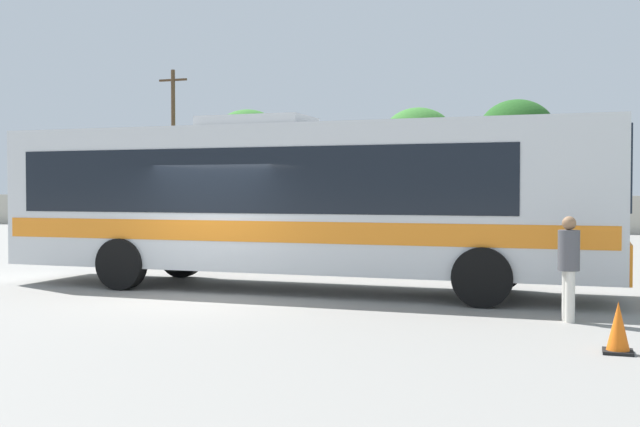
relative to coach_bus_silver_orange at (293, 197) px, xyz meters
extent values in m
plane|color=gray|center=(-1.22, 8.12, -1.87)|extent=(300.00, 300.00, 0.00)
cube|color=#B2AD9E|center=(-1.22, 23.47, -0.99)|extent=(80.00, 0.30, 1.76)
cube|color=silver|center=(0.14, 0.00, -0.02)|extent=(12.33, 2.72, 2.83)
cube|color=black|center=(-0.48, 0.01, 0.32)|extent=(10.12, 2.72, 1.24)
cube|color=orange|center=(0.14, 0.00, -0.64)|extent=(12.09, 2.74, 0.40)
cube|color=#19212D|center=(6.30, -0.09, 0.49)|extent=(0.07, 2.30, 1.47)
cube|color=orange|center=(6.31, -0.09, -1.09)|extent=(0.10, 2.50, 0.68)
cube|color=#B2B2B2|center=(-0.78, 0.01, 1.51)|extent=(2.22, 1.43, 0.24)
cylinder|color=black|center=(3.97, 1.17, -1.35)|extent=(1.04, 0.31, 1.04)
cylinder|color=black|center=(3.93, -1.28, -1.35)|extent=(1.04, 0.31, 1.04)
cylinder|color=black|center=(-3.22, 1.27, -1.35)|extent=(1.04, 0.31, 1.04)
cylinder|color=black|center=(-3.26, -1.18, -1.35)|extent=(1.04, 0.31, 1.04)
cylinder|color=silver|center=(5.32, -2.26, -1.48)|extent=(0.15, 0.15, 0.78)
cylinder|color=silver|center=(5.37, -2.39, -1.48)|extent=(0.15, 0.15, 0.78)
cylinder|color=#4C4C51|center=(5.35, -2.33, -0.78)|extent=(0.42, 0.42, 0.62)
sphere|color=#8C6647|center=(5.35, -2.33, -0.37)|extent=(0.21, 0.21, 0.21)
cube|color=navy|center=(-13.59, 20.87, -1.22)|extent=(4.39, 2.00, 0.67)
cube|color=black|center=(-13.38, 20.88, -0.61)|extent=(2.45, 1.76, 0.55)
cylinder|color=black|center=(-14.89, 19.93, -1.55)|extent=(0.65, 0.25, 0.64)
cylinder|color=black|center=(-14.97, 21.69, -1.55)|extent=(0.65, 0.25, 0.64)
cylinder|color=black|center=(-12.22, 20.05, -1.55)|extent=(0.65, 0.25, 0.64)
cylinder|color=black|center=(-12.30, 21.81, -1.55)|extent=(0.65, 0.25, 0.64)
cube|color=slate|center=(-8.33, 20.01, -1.24)|extent=(4.69, 2.18, 0.63)
cube|color=black|center=(-8.10, 20.03, -0.67)|extent=(2.64, 1.86, 0.51)
cylinder|color=black|center=(-9.66, 19.01, -1.55)|extent=(0.66, 0.27, 0.64)
cylinder|color=black|center=(-9.81, 20.77, -1.55)|extent=(0.66, 0.27, 0.64)
cylinder|color=black|center=(-6.84, 19.25, -1.55)|extent=(0.66, 0.27, 0.64)
cylinder|color=black|center=(-6.99, 21.01, -1.55)|extent=(0.66, 0.27, 0.64)
cube|color=maroon|center=(-1.81, 19.89, -1.24)|extent=(4.39, 2.18, 0.63)
cube|color=black|center=(-1.60, 19.87, -0.67)|extent=(2.47, 1.86, 0.52)
cylinder|color=black|center=(-3.20, 19.13, -1.55)|extent=(0.66, 0.28, 0.64)
cylinder|color=black|center=(-3.04, 20.89, -1.55)|extent=(0.66, 0.28, 0.64)
cylinder|color=black|center=(-0.58, 18.89, -1.55)|extent=(0.66, 0.28, 0.64)
cylinder|color=black|center=(-0.42, 20.65, -1.55)|extent=(0.66, 0.28, 0.64)
cylinder|color=#4C3823|center=(-17.37, 26.26, 2.69)|extent=(0.24, 0.24, 9.14)
cube|color=#473321|center=(-17.37, 26.26, 6.66)|extent=(1.80, 0.12, 0.12)
cylinder|color=brown|center=(-13.00, 27.25, -0.14)|extent=(0.32, 0.32, 3.46)
ellipsoid|color=#38752D|center=(-13.00, 27.25, 3.07)|extent=(4.24, 4.24, 3.61)
cylinder|color=brown|center=(-3.20, 28.83, -0.15)|extent=(0.32, 0.32, 3.44)
ellipsoid|color=#38752D|center=(-3.20, 28.83, 3.04)|extent=(4.19, 4.19, 3.56)
cylinder|color=brown|center=(2.41, 26.44, -0.05)|extent=(0.32, 0.32, 3.64)
ellipsoid|color=#23561E|center=(2.41, 26.44, 3.14)|extent=(3.92, 3.92, 3.33)
cube|color=black|center=(5.96, -4.54, -1.85)|extent=(0.36, 0.36, 0.04)
cone|color=orange|center=(5.96, -4.54, -1.53)|extent=(0.28, 0.28, 0.60)
camera|label=1|loc=(5.49, -14.72, 0.13)|focal=43.65mm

